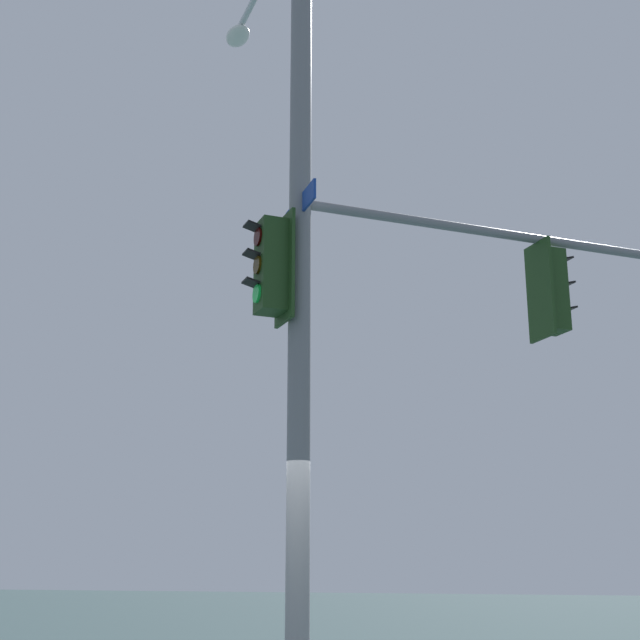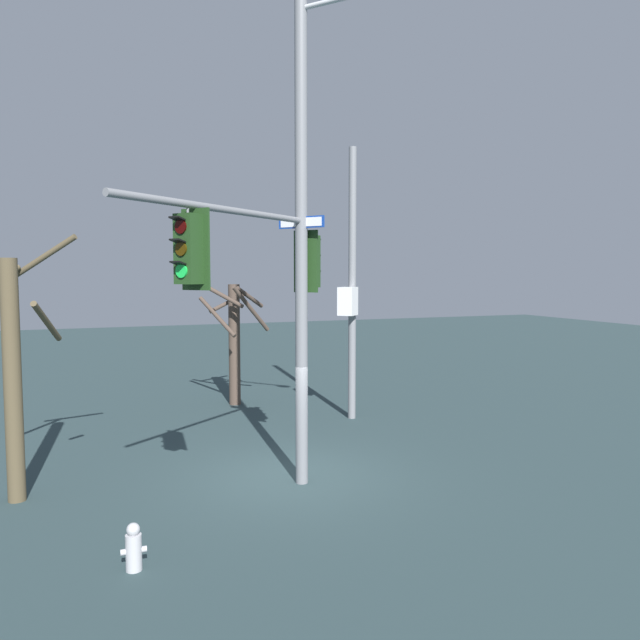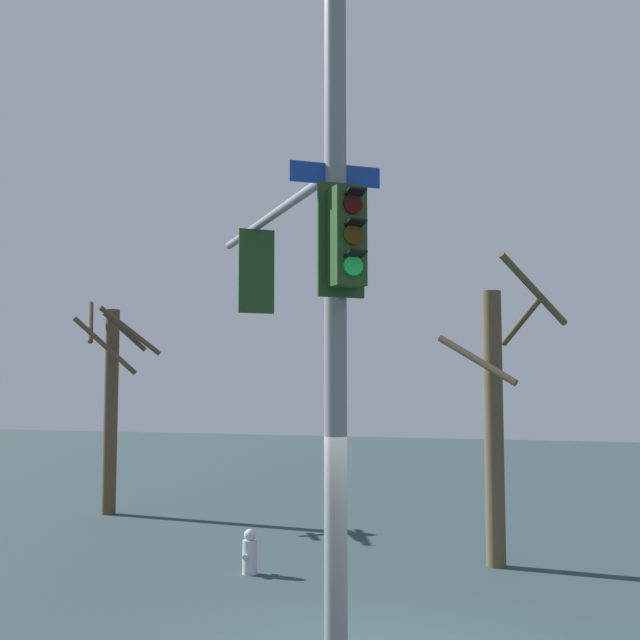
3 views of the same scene
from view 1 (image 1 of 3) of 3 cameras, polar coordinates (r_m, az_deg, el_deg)
The scene contains 1 object.
main_signal_pole_assembly at distance 10.81m, azimuth 1.37°, elevation 5.49°, with size 6.24×3.80×9.98m.
Camera 1 is at (3.22, -8.72, 1.39)m, focal length 49.77 mm.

